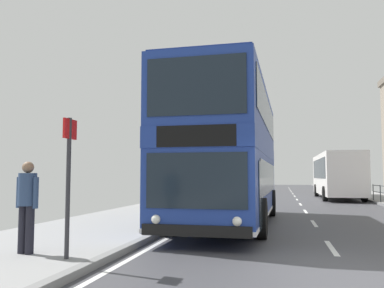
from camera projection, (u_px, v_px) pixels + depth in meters
name	position (u px, v px, depth m)	size (l,w,h in m)	color
ground	(305.00, 271.00, 6.72)	(15.80, 140.00, 0.20)	#404045
double_decker_bus_main	(230.00, 154.00, 13.68)	(2.86, 10.45, 4.47)	navy
background_bus_far_lane	(337.00, 174.00, 29.01)	(2.64, 10.31, 3.14)	white
pedestrian_companion	(27.00, 201.00, 7.75)	(0.55, 0.41, 1.73)	black
bus_stop_sign_near	(69.00, 171.00, 7.33)	(0.08, 0.44, 2.51)	#2D2D33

